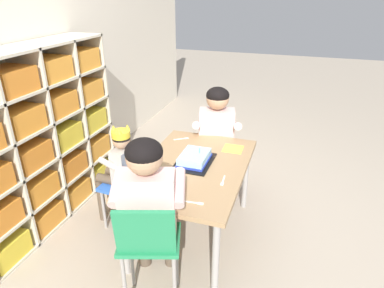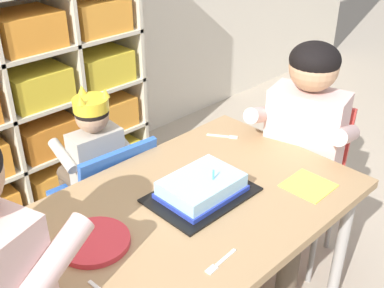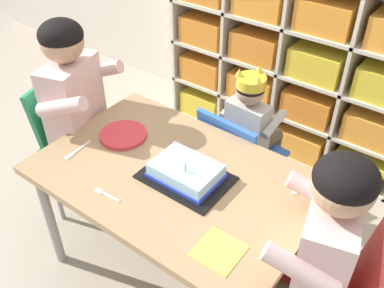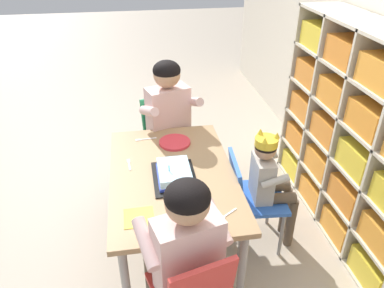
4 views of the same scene
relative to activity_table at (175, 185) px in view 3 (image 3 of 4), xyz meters
name	(u,v)px [view 3 (image 3 of 4)]	position (x,y,z in m)	size (l,w,h in m)	color
ground	(178,268)	(0.00, 0.00, -0.56)	(16.00, 16.00, 0.00)	tan
storage_cubby_shelf	(291,49)	(-0.10, 1.22, 0.11)	(1.55, 0.33, 1.40)	beige
activity_table	(175,185)	(0.00, 0.00, 0.00)	(1.13, 0.73, 0.62)	#A37F56
classroom_chair_blue	(237,154)	(0.00, 0.50, -0.16)	(0.39, 0.37, 0.66)	blue
child_with_crown	(252,123)	(0.01, 0.61, -0.03)	(0.31, 0.31, 0.85)	#B2ADA3
classroom_chair_adult_side	(72,134)	(-0.70, 0.03, -0.07)	(0.39, 0.41, 0.78)	#238451
adult_helper_seated	(86,105)	(-0.58, 0.07, 0.13)	(0.48, 0.46, 1.10)	beige
guest_at_table_side	(307,245)	(0.58, -0.02, 0.07)	(0.47, 0.45, 1.02)	beige
birthday_cake_on_tray	(186,173)	(0.05, 0.01, 0.09)	(0.35, 0.25, 0.11)	black
paper_plate_stack	(123,135)	(-0.34, 0.06, 0.07)	(0.21, 0.21, 0.02)	#DB333D
paper_napkin_square	(219,251)	(0.36, -0.21, 0.06)	(0.15, 0.15, 0.00)	#F4DB4C
fork_by_napkin	(294,184)	(0.41, 0.23, 0.06)	(0.08, 0.11, 0.00)	white
fork_near_child_seat	(105,194)	(-0.14, -0.25, 0.06)	(0.12, 0.02, 0.00)	white
fork_near_cake_tray	(77,151)	(-0.43, -0.14, 0.06)	(0.03, 0.15, 0.00)	white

